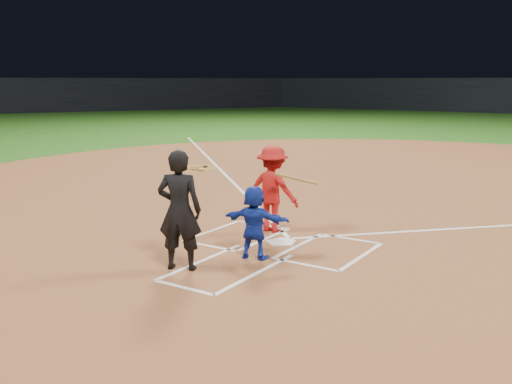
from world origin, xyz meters
The scene contains 14 objects.
ground centered at (0.00, 0.00, 0.00)m, with size 120.00×120.00×0.00m, color #1F5114.
home_plate_dirt centered at (0.00, 6.00, 0.01)m, with size 28.00×28.00×0.01m, color brown.
stadium_wall_left centered at (-42.00, 24.00, 1.60)m, with size 1.20×60.00×3.20m, color black.
home_plate centered at (0.00, 0.00, 0.02)m, with size 0.60×0.60×0.02m, color silver.
on_deck_circle centered at (-7.08, 6.13, 0.02)m, with size 1.70×1.70×0.01m, color brown.
on_deck_logo centered at (-7.08, 6.13, 0.02)m, with size 0.80×0.80×0.00m, color gold.
on_deck_bat_a centered at (-6.93, 6.38, 0.05)m, with size 0.06×0.06×0.84m, color olive.
on_deck_bat_b centered at (-7.28, 6.03, 0.05)m, with size 0.06×0.06×0.84m, color #9B6839.
on_deck_bat_c centered at (-6.78, 5.83, 0.05)m, with size 0.06×0.06×0.84m, color olive.
bat_weight_donut centered at (-6.88, 6.53, 0.05)m, with size 0.19×0.19×0.05m, color black.
catcher centered at (0.09, -1.06, 0.64)m, with size 1.16×0.37×1.25m, color #142DA5.
umpire centered at (-0.59, -2.16, 0.97)m, with size 0.70×0.46×1.92m, color black.
chalk_markings centered at (0.00, 5.29, 0.01)m, with size 28.35×17.32×0.01m.
batter_at_plate centered at (-0.57, 0.63, 0.86)m, with size 1.47×0.81×1.70m.
Camera 1 is at (5.13, -8.81, 2.96)m, focal length 40.00 mm.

